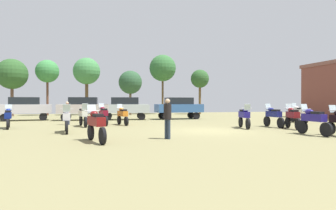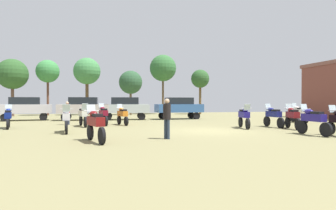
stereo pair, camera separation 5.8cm
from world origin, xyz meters
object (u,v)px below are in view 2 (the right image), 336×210
object	(u,v)px
motorcycle_6	(244,116)
motorcycle_9	(292,117)
motorcycle_12	(83,115)
motorcycle_4	(299,113)
motorcycle_2	(8,117)
motorcycle_13	(273,116)
motorcycle_10	(95,124)
motorcycle_1	(103,115)
car_1	(125,107)
tree_5	(87,72)
tree_6	(163,68)
person_1	(167,115)
tree_1	(12,74)
motorcycle_3	(313,120)
motorcycle_8	(66,119)
person_2	(67,111)
car_4	(179,107)
tree_7	(200,79)
motorcycle_7	(122,115)
tree_2	(131,83)
tree_4	(48,72)
car_2	(84,107)
car_3	(25,107)

from	to	relation	value
motorcycle_6	motorcycle_9	size ratio (longest dim) A/B	1.02
motorcycle_12	motorcycle_4	bearing A→B (deg)	166.23
motorcycle_2	motorcycle_13	bearing A→B (deg)	-23.79
motorcycle_4	motorcycle_6	world-z (taller)	motorcycle_4
motorcycle_6	motorcycle_10	size ratio (longest dim) A/B	0.98
motorcycle_1	motorcycle_2	world-z (taller)	motorcycle_1
motorcycle_13	car_1	bearing A→B (deg)	131.33
motorcycle_13	car_1	distance (m)	13.02
motorcycle_4	tree_5	size ratio (longest dim) A/B	0.33
tree_6	motorcycle_12	bearing A→B (deg)	-118.25
person_1	tree_1	bearing A→B (deg)	178.74
motorcycle_3	motorcycle_8	size ratio (longest dim) A/B	0.95
person_2	tree_1	bearing A→B (deg)	93.36
motorcycle_4	car_4	xyz separation A→B (m)	(-7.73, 6.61, 0.42)
motorcycle_3	car_4	distance (m)	14.26
motorcycle_6	motorcycle_12	distance (m)	10.27
motorcycle_3	tree_7	bearing A→B (deg)	80.14
motorcycle_2	motorcycle_7	world-z (taller)	motorcycle_7
car_1	tree_7	size ratio (longest dim) A/B	0.76
motorcycle_10	tree_2	distance (m)	24.10
motorcycle_1	motorcycle_9	size ratio (longest dim) A/B	0.99
motorcycle_13	tree_2	distance (m)	20.73
motorcycle_9	motorcycle_10	bearing A→B (deg)	-149.37
person_1	tree_6	bearing A→B (deg)	138.86
motorcycle_7	car_4	world-z (taller)	car_4
motorcycle_10	tree_1	bearing A→B (deg)	94.80
tree_1	tree_2	size ratio (longest dim) A/B	1.18
motorcycle_7	tree_5	distance (m)	16.80
motorcycle_4	motorcycle_10	distance (m)	16.90
tree_6	person_2	bearing A→B (deg)	-123.84
motorcycle_13	tree_7	distance (m)	19.88
motorcycle_1	motorcycle_12	distance (m)	1.46
motorcycle_10	tree_4	bearing A→B (deg)	86.43
person_2	tree_6	distance (m)	19.49
person_1	tree_6	distance (m)	25.91
motorcycle_7	motorcycle_12	xyz separation A→B (m)	(-2.60, -0.62, 0.03)
motorcycle_12	tree_1	bearing A→B (deg)	-75.04
tree_6	motorcycle_13	bearing A→B (deg)	-83.42
tree_4	tree_5	distance (m)	4.49
motorcycle_6	motorcycle_8	xyz separation A→B (m)	(-10.32, -0.07, 0.01)
motorcycle_3	motorcycle_2	bearing A→B (deg)	151.35
motorcycle_1	motorcycle_6	distance (m)	9.35
motorcycle_3	motorcycle_10	size ratio (longest dim) A/B	0.98
tree_1	motorcycle_8	bearing A→B (deg)	-68.91
motorcycle_4	motorcycle_13	world-z (taller)	motorcycle_4
tree_2	car_2	bearing A→B (deg)	-119.15
car_1	person_2	world-z (taller)	car_1
car_3	car_2	bearing A→B (deg)	-108.87
tree_1	car_1	bearing A→B (deg)	-39.13
motorcycle_13	car_4	xyz separation A→B (m)	(-3.43, 9.68, 0.44)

